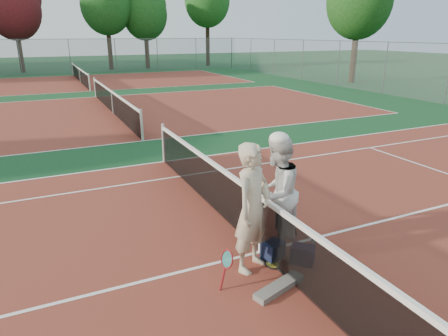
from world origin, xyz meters
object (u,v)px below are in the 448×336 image
object	(u,v)px
racket_red	(227,269)
player_b	(277,193)
sports_bag_purple	(303,255)
water_bottle	(313,248)
racket_spare	(272,264)
net_main	(261,225)
sports_bag_navy	(273,250)
racket_black_held	(290,224)
player_a	(253,208)

from	to	relation	value
racket_red	player_b	bearing A→B (deg)	15.62
racket_red	sports_bag_purple	distance (m)	1.38
sports_bag_purple	water_bottle	size ratio (longest dim) A/B	1.19
racket_spare	net_main	bearing A→B (deg)	-5.84
racket_red	sports_bag_navy	size ratio (longest dim) A/B	1.63
racket_spare	sports_bag_purple	distance (m)	0.51
sports_bag_navy	net_main	bearing A→B (deg)	111.60
racket_red	racket_spare	size ratio (longest dim) A/B	0.98
sports_bag_purple	sports_bag_navy	bearing A→B (deg)	137.56
sports_bag_purple	water_bottle	distance (m)	0.29
racket_red	racket_black_held	bearing A→B (deg)	12.60
sports_bag_purple	water_bottle	bearing A→B (deg)	18.86
player_b	racket_spare	xyz separation A→B (m)	(-0.37, -0.54, -0.96)
racket_spare	sports_bag_navy	world-z (taller)	sports_bag_navy
racket_red	sports_bag_purple	bearing A→B (deg)	-11.91
racket_red	net_main	bearing A→B (deg)	19.79
water_bottle	racket_black_held	bearing A→B (deg)	90.42
player_a	racket_spare	size ratio (longest dim) A/B	3.36
racket_red	racket_black_held	world-z (taller)	racket_red
racket_black_held	racket_spare	xyz separation A→B (m)	(-0.74, -0.64, -0.27)
racket_red	player_a	bearing A→B (deg)	13.45
racket_red	water_bottle	world-z (taller)	racket_red
player_a	racket_red	size ratio (longest dim) A/B	3.44
player_a	player_b	distance (m)	0.83
racket_black_held	sports_bag_navy	world-z (taller)	racket_black_held
racket_red	sports_bag_purple	world-z (taller)	racket_red
player_b	water_bottle	size ratio (longest dim) A/B	6.49
racket_black_held	sports_bag_purple	distance (m)	0.84
sports_bag_purple	water_bottle	xyz separation A→B (m)	(0.27, 0.09, 0.00)
racket_black_held	water_bottle	size ratio (longest dim) A/B	1.87
player_a	sports_bag_navy	world-z (taller)	player_a
net_main	player_a	world-z (taller)	player_a
player_b	player_a	bearing A→B (deg)	-0.51
net_main	racket_spare	world-z (taller)	net_main
net_main	racket_spare	bearing A→B (deg)	-92.83
player_a	racket_spare	bearing A→B (deg)	-47.19
player_a	sports_bag_purple	xyz separation A→B (m)	(0.80, -0.23, -0.86)
racket_black_held	racket_spare	distance (m)	1.01
player_b	racket_red	size ratio (longest dim) A/B	3.32
player_a	water_bottle	world-z (taller)	player_a
player_b	racket_spare	distance (m)	1.16
net_main	player_a	bearing A→B (deg)	-136.66
racket_spare	sports_bag_navy	distance (m)	0.25
net_main	sports_bag_navy	xyz separation A→B (m)	(0.10, -0.24, -0.37)
racket_spare	sports_bag_purple	size ratio (longest dim) A/B	1.67
player_a	water_bottle	size ratio (longest dim) A/B	6.73
racket_spare	sports_bag_navy	bearing A→B (deg)	-34.87
sports_bag_purple	net_main	bearing A→B (deg)	128.51
racket_spare	water_bottle	distance (m)	0.76
net_main	sports_bag_purple	bearing A→B (deg)	-51.49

